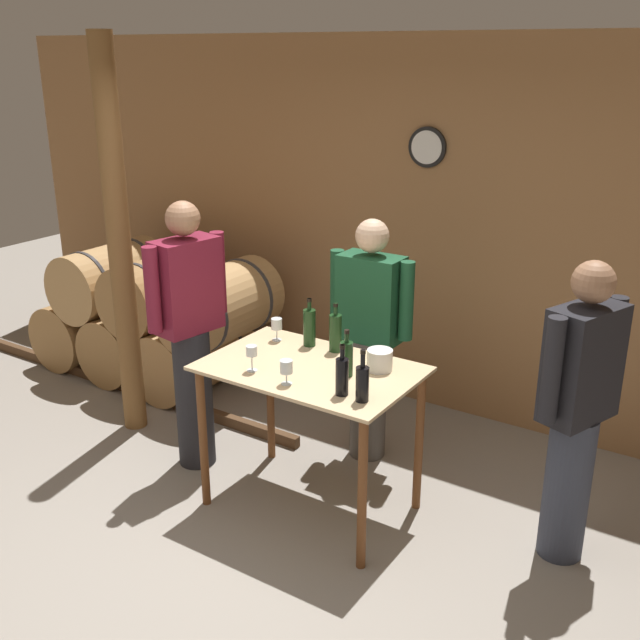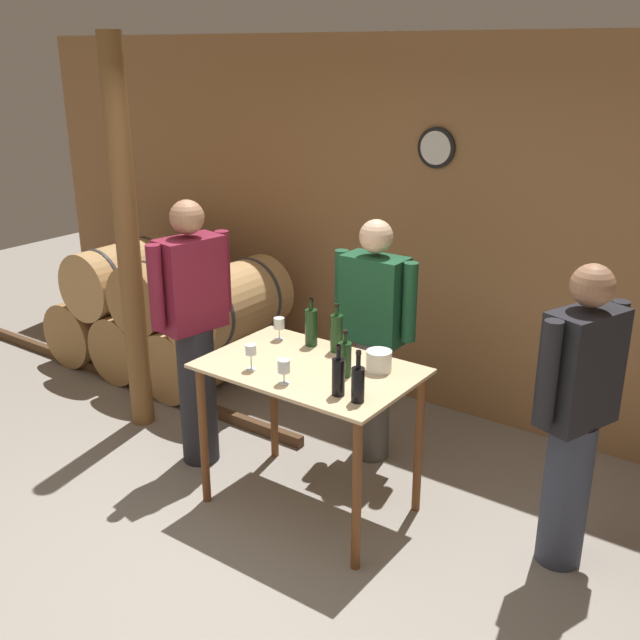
{
  "view_description": "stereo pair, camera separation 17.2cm",
  "coord_description": "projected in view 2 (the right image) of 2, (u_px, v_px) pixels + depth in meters",
  "views": [
    {
      "loc": [
        2.17,
        -2.41,
        2.59
      ],
      "look_at": [
        0.02,
        0.89,
        1.16
      ],
      "focal_mm": 42.0,
      "sensor_mm": 36.0,
      "label": 1
    },
    {
      "loc": [
        2.31,
        -2.31,
        2.59
      ],
      "look_at": [
        0.02,
        0.89,
        1.16
      ],
      "focal_mm": 42.0,
      "sensor_mm": 36.0,
      "label": 2
    }
  ],
  "objects": [
    {
      "name": "ground_plane",
      "position": [
        218.0,
        574.0,
        3.92
      ],
      "size": [
        14.0,
        14.0,
        0.0
      ],
      "primitive_type": "plane",
      "color": "gray"
    },
    {
      "name": "back_wall",
      "position": [
        447.0,
        233.0,
        5.33
      ],
      "size": [
        8.4,
        0.08,
        2.7
      ],
      "color": "#996B42",
      "rests_on": "ground_plane"
    },
    {
      "name": "barrel_rack",
      "position": [
        162.0,
        315.0,
        6.18
      ],
      "size": [
        3.7,
        0.89,
        1.07
      ],
      "color": "#4C331E",
      "rests_on": "ground_plane"
    },
    {
      "name": "tasting_table",
      "position": [
        310.0,
        392.0,
        4.25
      ],
      "size": [
        1.2,
        0.78,
        0.91
      ],
      "color": "#D1B284",
      "rests_on": "ground_plane"
    },
    {
      "name": "wooden_post",
      "position": [
        128.0,
        243.0,
        5.06
      ],
      "size": [
        0.16,
        0.16,
        2.7
      ],
      "color": "brown",
      "rests_on": "ground_plane"
    },
    {
      "name": "wine_bottle_far_left",
      "position": [
        311.0,
        327.0,
        4.46
      ],
      "size": [
        0.07,
        0.07,
        0.3
      ],
      "color": "#193819",
      "rests_on": "tasting_table"
    },
    {
      "name": "wine_bottle_left",
      "position": [
        337.0,
        332.0,
        4.37
      ],
      "size": [
        0.07,
        0.07,
        0.3
      ],
      "color": "#193819",
      "rests_on": "tasting_table"
    },
    {
      "name": "wine_bottle_center",
      "position": [
        345.0,
        358.0,
        4.05
      ],
      "size": [
        0.07,
        0.07,
        0.27
      ],
      "color": "#193819",
      "rests_on": "tasting_table"
    },
    {
      "name": "wine_bottle_right",
      "position": [
        338.0,
        376.0,
        3.82
      ],
      "size": [
        0.07,
        0.07,
        0.28
      ],
      "color": "black",
      "rests_on": "tasting_table"
    },
    {
      "name": "wine_bottle_far_right",
      "position": [
        358.0,
        383.0,
        3.75
      ],
      "size": [
        0.07,
        0.07,
        0.28
      ],
      "color": "black",
      "rests_on": "tasting_table"
    },
    {
      "name": "wine_glass_near_left",
      "position": [
        279.0,
        324.0,
        4.56
      ],
      "size": [
        0.07,
        0.07,
        0.14
      ],
      "color": "silver",
      "rests_on": "tasting_table"
    },
    {
      "name": "wine_glass_near_center",
      "position": [
        251.0,
        351.0,
        4.13
      ],
      "size": [
        0.06,
        0.06,
        0.15
      ],
      "color": "silver",
      "rests_on": "tasting_table"
    },
    {
      "name": "wine_glass_near_right",
      "position": [
        284.0,
        367.0,
        3.96
      ],
      "size": [
        0.07,
        0.07,
        0.14
      ],
      "color": "silver",
      "rests_on": "tasting_table"
    },
    {
      "name": "ice_bucket",
      "position": [
        379.0,
        361.0,
        4.12
      ],
      "size": [
        0.14,
        0.14,
        0.12
      ],
      "color": "white",
      "rests_on": "tasting_table"
    },
    {
      "name": "person_host",
      "position": [
        576.0,
        414.0,
        3.74
      ],
      "size": [
        0.34,
        0.56,
        1.65
      ],
      "color": "#333847",
      "rests_on": "ground_plane"
    },
    {
      "name": "person_visitor_with_scarf",
      "position": [
        373.0,
        337.0,
        4.78
      ],
      "size": [
        0.59,
        0.24,
        1.62
      ],
      "color": "#4C4742",
      "rests_on": "ground_plane"
    },
    {
      "name": "person_visitor_bearded",
      "position": [
        194.0,
        329.0,
        4.7
      ],
      "size": [
        0.29,
        0.58,
        1.75
      ],
      "color": "#232328",
      "rests_on": "ground_plane"
    }
  ]
}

